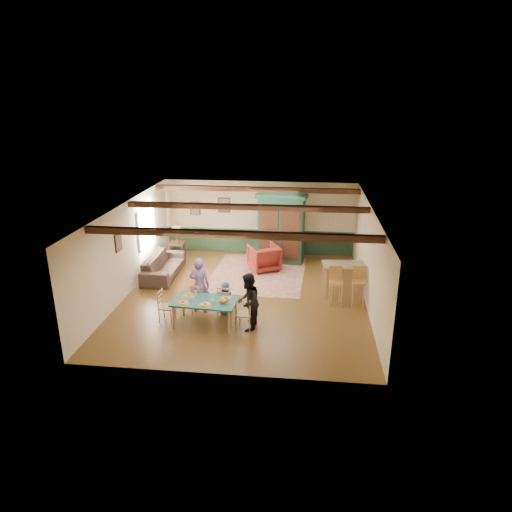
# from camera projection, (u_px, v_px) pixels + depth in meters

# --- Properties ---
(floor) EXTENTS (8.00, 8.00, 0.00)m
(floor) POSITION_uv_depth(u_px,v_px,m) (245.00, 296.00, 13.49)
(floor) COLOR #533717
(floor) RESTS_ON ground
(wall_back) EXTENTS (7.00, 0.02, 2.70)m
(wall_back) POSITION_uv_depth(u_px,v_px,m) (259.00, 218.00, 16.78)
(wall_back) COLOR beige
(wall_back) RESTS_ON floor
(wall_left) EXTENTS (0.02, 8.00, 2.70)m
(wall_left) POSITION_uv_depth(u_px,v_px,m) (127.00, 249.00, 13.41)
(wall_left) COLOR beige
(wall_left) RESTS_ON floor
(wall_right) EXTENTS (0.02, 8.00, 2.70)m
(wall_right) POSITION_uv_depth(u_px,v_px,m) (369.00, 258.00, 12.67)
(wall_right) COLOR beige
(wall_right) RESTS_ON floor
(ceiling) EXTENTS (7.00, 8.00, 0.02)m
(ceiling) POSITION_uv_depth(u_px,v_px,m) (244.00, 207.00, 12.59)
(ceiling) COLOR beige
(ceiling) RESTS_ON wall_back
(wainscot_back) EXTENTS (6.95, 0.03, 0.90)m
(wainscot_back) POSITION_uv_depth(u_px,v_px,m) (259.00, 241.00, 17.07)
(wainscot_back) COLOR #1D3522
(wainscot_back) RESTS_ON floor
(ceiling_beam_front) EXTENTS (6.95, 0.16, 0.16)m
(ceiling_beam_front) POSITION_uv_depth(u_px,v_px,m) (230.00, 234.00, 10.46)
(ceiling_beam_front) COLOR black
(ceiling_beam_front) RESTS_ON ceiling
(ceiling_beam_mid) EXTENTS (6.95, 0.16, 0.16)m
(ceiling_beam_mid) POSITION_uv_depth(u_px,v_px,m) (246.00, 207.00, 12.99)
(ceiling_beam_mid) COLOR black
(ceiling_beam_mid) RESTS_ON ceiling
(ceiling_beam_back) EXTENTS (6.95, 0.16, 0.16)m
(ceiling_beam_back) POSITION_uv_depth(u_px,v_px,m) (256.00, 189.00, 15.43)
(ceiling_beam_back) COLOR black
(ceiling_beam_back) RESTS_ON ceiling
(window_left) EXTENTS (0.06, 1.60, 1.30)m
(window_left) POSITION_uv_depth(u_px,v_px,m) (147.00, 227.00, 14.93)
(window_left) COLOR white
(window_left) RESTS_ON wall_left
(picture_left_wall) EXTENTS (0.04, 0.42, 0.52)m
(picture_left_wall) POSITION_uv_depth(u_px,v_px,m) (118.00, 242.00, 12.71)
(picture_left_wall) COLOR gray
(picture_left_wall) RESTS_ON wall_left
(picture_back_a) EXTENTS (0.45, 0.04, 0.55)m
(picture_back_a) POSITION_uv_depth(u_px,v_px,m) (224.00, 205.00, 16.74)
(picture_back_a) COLOR gray
(picture_back_a) RESTS_ON wall_back
(picture_back_b) EXTENTS (0.38, 0.04, 0.48)m
(picture_back_b) POSITION_uv_depth(u_px,v_px,m) (195.00, 208.00, 16.91)
(picture_back_b) COLOR gray
(picture_back_b) RESTS_ON wall_back
(dining_table) EXTENTS (1.69, 1.02, 0.68)m
(dining_table) POSITION_uv_depth(u_px,v_px,m) (205.00, 313.00, 11.73)
(dining_table) COLOR #1B564F
(dining_table) RESTS_ON floor
(dining_chair_far_left) EXTENTS (0.41, 0.43, 0.86)m
(dining_chair_far_left) POSITION_uv_depth(u_px,v_px,m) (199.00, 298.00, 12.37)
(dining_chair_far_left) COLOR tan
(dining_chair_far_left) RESTS_ON floor
(dining_chair_far_right) EXTENTS (0.41, 0.43, 0.86)m
(dining_chair_far_right) POSITION_uv_depth(u_px,v_px,m) (225.00, 300.00, 12.24)
(dining_chair_far_right) COLOR tan
(dining_chair_far_right) RESTS_ON floor
(dining_chair_end_left) EXTENTS (0.43, 0.41, 0.86)m
(dining_chair_end_left) POSITION_uv_depth(u_px,v_px,m) (167.00, 306.00, 11.89)
(dining_chair_end_left) COLOR tan
(dining_chair_end_left) RESTS_ON floor
(dining_chair_end_right) EXTENTS (0.43, 0.41, 0.86)m
(dining_chair_end_right) POSITION_uv_depth(u_px,v_px,m) (245.00, 313.00, 11.52)
(dining_chair_end_right) COLOR tan
(dining_chair_end_right) RESTS_ON floor
(person_man) EXTENTS (0.59, 0.42, 1.56)m
(person_man) POSITION_uv_depth(u_px,v_px,m) (200.00, 285.00, 12.32)
(person_man) COLOR #795C9F
(person_man) RESTS_ON floor
(person_woman) EXTENTS (0.62, 0.76, 1.49)m
(person_woman) POSITION_uv_depth(u_px,v_px,m) (248.00, 302.00, 11.40)
(person_woman) COLOR black
(person_woman) RESTS_ON floor
(person_child) EXTENTS (0.46, 0.32, 0.91)m
(person_child) POSITION_uv_depth(u_px,v_px,m) (226.00, 298.00, 12.30)
(person_child) COLOR navy
(person_child) RESTS_ON floor
(cat) EXTENTS (0.33, 0.15, 0.16)m
(cat) POSITION_uv_depth(u_px,v_px,m) (223.00, 301.00, 11.42)
(cat) COLOR orange
(cat) RESTS_ON dining_table
(place_setting_near_left) EXTENTS (0.38, 0.30, 0.11)m
(place_setting_near_left) POSITION_uv_depth(u_px,v_px,m) (183.00, 301.00, 11.48)
(place_setting_near_left) COLOR gold
(place_setting_near_left) RESTS_ON dining_table
(place_setting_near_center) EXTENTS (0.38, 0.30, 0.11)m
(place_setting_near_center) POSITION_uv_depth(u_px,v_px,m) (206.00, 303.00, 11.38)
(place_setting_near_center) COLOR gold
(place_setting_near_center) RESTS_ON dining_table
(place_setting_far_left) EXTENTS (0.38, 0.30, 0.11)m
(place_setting_far_left) POSITION_uv_depth(u_px,v_px,m) (189.00, 294.00, 11.90)
(place_setting_far_left) COLOR gold
(place_setting_far_left) RESTS_ON dining_table
(place_setting_far_right) EXTENTS (0.38, 0.30, 0.11)m
(place_setting_far_right) POSITION_uv_depth(u_px,v_px,m) (226.00, 297.00, 11.72)
(place_setting_far_right) COLOR gold
(place_setting_far_right) RESTS_ON dining_table
(area_rug) EXTENTS (3.16, 3.70, 0.01)m
(area_rug) POSITION_uv_depth(u_px,v_px,m) (258.00, 274.00, 15.16)
(area_rug) COLOR beige
(area_rug) RESTS_ON floor
(armoire) EXTENTS (1.80, 0.91, 2.43)m
(armoire) POSITION_uv_depth(u_px,v_px,m) (281.00, 229.00, 15.90)
(armoire) COLOR #163726
(armoire) RESTS_ON floor
(armchair) EXTENTS (1.26, 1.27, 0.87)m
(armchair) POSITION_uv_depth(u_px,v_px,m) (264.00, 258.00, 15.40)
(armchair) COLOR #551211
(armchair) RESTS_ON floor
(sofa) EXTENTS (0.97, 2.37, 0.69)m
(sofa) POSITION_uv_depth(u_px,v_px,m) (163.00, 266.00, 14.94)
(sofa) COLOR #372822
(sofa) RESTS_ON floor
(end_table) EXTENTS (0.53, 0.53, 0.64)m
(end_table) POSITION_uv_depth(u_px,v_px,m) (178.00, 251.00, 16.43)
(end_table) COLOR black
(end_table) RESTS_ON floor
(table_lamp) EXTENTS (0.36, 0.36, 0.58)m
(table_lamp) POSITION_uv_depth(u_px,v_px,m) (177.00, 235.00, 16.22)
(table_lamp) COLOR tan
(table_lamp) RESTS_ON end_table
(counter_table) EXTENTS (1.25, 0.80, 1.00)m
(counter_table) POSITION_uv_depth(u_px,v_px,m) (343.00, 280.00, 13.38)
(counter_table) COLOR tan
(counter_table) RESTS_ON floor
(bar_stool_left) EXTENTS (0.45, 0.48, 1.11)m
(bar_stool_left) POSITION_uv_depth(u_px,v_px,m) (336.00, 286.00, 12.79)
(bar_stool_left) COLOR #B68847
(bar_stool_left) RESTS_ON floor
(bar_stool_right) EXTENTS (0.44, 0.47, 1.12)m
(bar_stool_right) POSITION_uv_depth(u_px,v_px,m) (359.00, 287.00, 12.76)
(bar_stool_right) COLOR #B68847
(bar_stool_right) RESTS_ON floor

